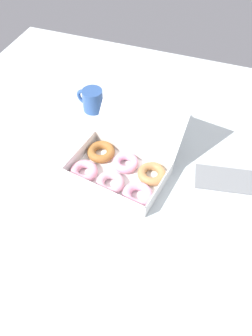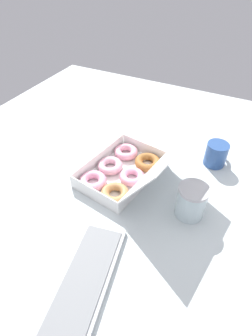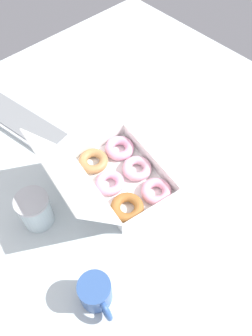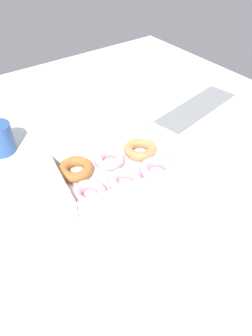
{
  "view_description": "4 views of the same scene",
  "coord_description": "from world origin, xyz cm",
  "views": [
    {
      "loc": [
        30.74,
        -72.93,
        96.37
      ],
      "look_at": [
        3.79,
        1.8,
        2.46
      ],
      "focal_mm": 35.0,
      "sensor_mm": 36.0,
      "label": 1
    },
    {
      "loc": [
        71.17,
        36.18,
        74.35
      ],
      "look_at": [
        -0.23,
        0.51,
        2.77
      ],
      "focal_mm": 28.0,
      "sensor_mm": 36.0,
      "label": 2
    },
    {
      "loc": [
        -45.66,
        41.69,
        96.6
      ],
      "look_at": [
        2.96,
        -3.36,
        2.8
      ],
      "focal_mm": 35.0,
      "sensor_mm": 36.0,
      "label": 3
    },
    {
      "loc": [
        -40.84,
        -63.87,
        67.93
      ],
      "look_at": [
        4.0,
        -2.55,
        2.57
      ],
      "focal_mm": 35.0,
      "sensor_mm": 36.0,
      "label": 4
    }
  ],
  "objects": [
    {
      "name": "glass_jar",
      "position": [
        8.58,
        29.85,
        6.29
      ],
      "size": [
        10.48,
        10.48,
        12.49
      ],
      "color": "silver",
      "rests_on": "ground_plane"
    },
    {
      "name": "coffee_mug",
      "position": [
        -23.1,
        31.81,
        5.24
      ],
      "size": [
        13.03,
        9.03,
        10.21
      ],
      "color": "#2F5293",
      "rests_on": "ground_plane"
    },
    {
      "name": "donut_box",
      "position": [
        1.9,
        1.01,
        3.37
      ],
      "size": [
        40.17,
        41.74,
        25.62
      ],
      "color": "white",
      "rests_on": "ground_plane"
    },
    {
      "name": "ground_plane",
      "position": [
        0.0,
        0.0,
        -1.0
      ],
      "size": [
        180.0,
        180.0,
        2.0
      ],
      "primitive_type": "cube",
      "color": "silver"
    },
    {
      "name": "keyboard",
      "position": [
        48.37,
        11.02,
        1.06
      ],
      "size": [
        44.41,
        21.12,
        2.2
      ],
      "color": "silver",
      "rests_on": "ground_plane"
    }
  ]
}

